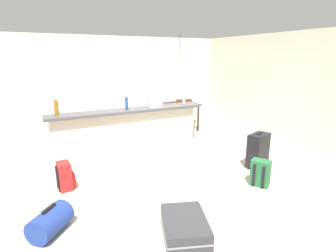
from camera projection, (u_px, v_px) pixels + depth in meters
ground_plane at (166, 165)px, 5.08m from camera, size 13.00×13.00×0.05m
wall_back at (117, 83)px, 7.39m from camera, size 6.60×0.10×2.50m
wall_right at (275, 88)px, 6.35m from camera, size 0.10×6.00×2.50m
partition_half_wall at (129, 136)px, 5.19m from camera, size 2.80×0.20×0.95m
bar_countertop at (128, 111)px, 5.06m from camera, size 2.96×0.40×0.05m
bottle_amber at (56, 108)px, 4.54m from camera, size 0.07×0.07×0.26m
bottle_blue at (127, 103)px, 5.00m from camera, size 0.06×0.06×0.24m
bottle_white at (184, 96)px, 5.65m from camera, size 0.06×0.06×0.29m
grocery_bag at (154, 101)px, 5.30m from camera, size 0.26×0.18×0.22m
dining_table at (176, 107)px, 7.21m from camera, size 1.10×0.80×0.74m
dining_chair_near_partition at (185, 116)px, 6.73m from camera, size 0.48×0.48×0.93m
pendant_lamp at (179, 63)px, 6.88m from camera, size 0.34×0.34×0.80m
suitcase_flat_charcoal at (185, 227)px, 3.03m from camera, size 0.70×0.89×0.22m
duffel_bag_blue at (50, 222)px, 3.05m from camera, size 0.54×0.56×0.34m
suitcase_upright_black at (258, 150)px, 4.86m from camera, size 0.49×0.36×0.67m
backpack_green at (260, 173)px, 4.19m from camera, size 0.32×0.33×0.42m
backpack_red at (65, 176)px, 4.08m from camera, size 0.26×0.29×0.42m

